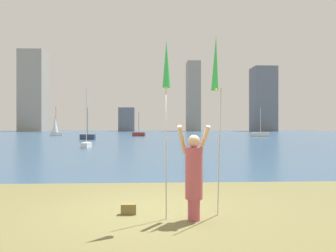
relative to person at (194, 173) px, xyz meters
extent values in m
cube|color=#2D4C6B|center=(-0.96, 62.47, -0.98)|extent=(120.00, 116.70, 0.12)
cube|color=#33301C|center=(-0.96, 4.12, -0.95)|extent=(120.00, 0.70, 0.02)
cylinder|color=#B24C59|center=(0.00, -0.01, -0.71)|extent=(0.24, 0.24, 0.43)
cylinder|color=#B24C59|center=(0.00, -0.01, 0.01)|extent=(0.34, 0.34, 1.01)
sphere|color=#D1A889|center=(0.00, -0.01, 0.64)|extent=(0.25, 0.25, 0.25)
cylinder|color=#D1A889|center=(-0.22, 0.13, 0.66)|extent=(0.25, 0.39, 0.58)
cylinder|color=#D1A889|center=(0.22, 0.13, 0.66)|extent=(0.25, 0.39, 0.58)
cylinder|color=#B2B2B7|center=(-0.54, 0.17, 0.38)|extent=(0.02, 0.18, 2.61)
cone|color=green|center=(-0.54, -0.02, 2.16)|extent=(0.16, 0.22, 0.94)
sphere|color=yellow|center=(-0.54, 0.01, 1.69)|extent=(0.06, 0.06, 0.06)
cylinder|color=#B2B2B7|center=(0.54, 0.17, 0.39)|extent=(0.02, 0.36, 2.61)
cone|color=green|center=(0.54, 0.57, 2.30)|extent=(0.16, 0.31, 1.20)
sphere|color=yellow|center=(0.54, 0.50, 1.70)|extent=(0.06, 0.06, 0.06)
cube|color=olive|center=(-1.32, 0.47, -0.81)|extent=(0.32, 0.14, 0.22)
cube|color=maroon|center=(-3.43, 49.48, -0.58)|extent=(2.33, 1.26, 0.68)
cylinder|color=#47474C|center=(-3.43, 49.48, 1.47)|extent=(0.07, 0.07, 3.44)
cube|color=white|center=(-18.31, 51.26, -0.59)|extent=(2.18, 1.20, 0.67)
cylinder|color=#47474C|center=(-18.31, 51.26, 2.06)|extent=(0.06, 0.06, 4.64)
cone|color=white|center=(-18.46, 51.21, 1.22)|extent=(1.31, 1.31, 2.96)
cube|color=#333D51|center=(-9.59, 36.27, -0.57)|extent=(2.11, 1.02, 0.70)
cylinder|color=#47474C|center=(-9.59, 36.27, 1.55)|extent=(0.06, 0.06, 3.55)
cube|color=silver|center=(17.00, 45.75, -0.58)|extent=(2.98, 1.74, 0.68)
cylinder|color=silver|center=(17.00, 45.75, 1.83)|extent=(0.09, 0.09, 4.15)
cube|color=silver|center=(-6.51, 20.90, -0.71)|extent=(0.56, 1.92, 0.43)
cylinder|color=silver|center=(-6.51, 20.90, 1.85)|extent=(0.06, 0.06, 4.69)
cube|color=gray|center=(-39.14, 96.63, 11.87)|extent=(7.56, 7.63, 25.58)
cube|color=slate|center=(-9.55, 96.77, 2.89)|extent=(5.02, 4.80, 7.62)
cube|color=gray|center=(12.66, 101.29, 10.84)|extent=(4.46, 6.29, 23.52)
cube|color=slate|center=(35.38, 96.85, 9.61)|extent=(7.32, 7.28, 21.06)
camera|label=1|loc=(-0.79, -6.21, 0.95)|focal=33.86mm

